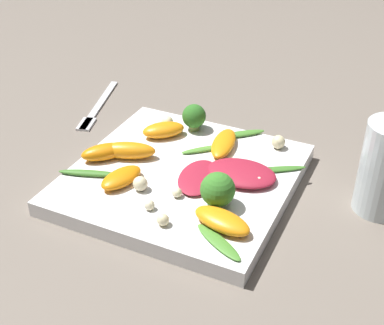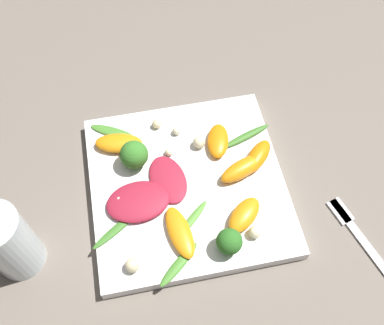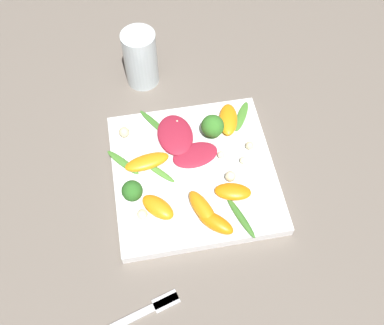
# 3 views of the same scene
# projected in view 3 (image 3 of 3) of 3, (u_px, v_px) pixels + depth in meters

# --- Properties ---
(ground_plane) EXTENTS (2.40, 2.40, 0.00)m
(ground_plane) POSITION_uv_depth(u_px,v_px,m) (194.00, 176.00, 0.78)
(ground_plane) COLOR #6B6056
(plate) EXTENTS (0.27, 0.27, 0.02)m
(plate) POSITION_uv_depth(u_px,v_px,m) (194.00, 173.00, 0.77)
(plate) COLOR white
(plate) RESTS_ON ground_plane
(drinking_glass) EXTENTS (0.06, 0.06, 0.12)m
(drinking_glass) POSITION_uv_depth(u_px,v_px,m) (141.00, 58.00, 0.85)
(drinking_glass) COLOR silver
(drinking_glass) RESTS_ON ground_plane
(fork) EXTENTS (0.17, 0.06, 0.01)m
(fork) POSITION_uv_depth(u_px,v_px,m) (136.00, 316.00, 0.65)
(fork) COLOR silver
(fork) RESTS_ON ground_plane
(radicchio_leaf_0) EXTENTS (0.07, 0.09, 0.01)m
(radicchio_leaf_0) POSITION_uv_depth(u_px,v_px,m) (175.00, 135.00, 0.79)
(radicchio_leaf_0) COLOR maroon
(radicchio_leaf_0) RESTS_ON plate
(radicchio_leaf_1) EXTENTS (0.09, 0.06, 0.01)m
(radicchio_leaf_1) POSITION_uv_depth(u_px,v_px,m) (195.00, 155.00, 0.77)
(radicchio_leaf_1) COLOR maroon
(radicchio_leaf_1) RESTS_ON plate
(orange_segment_0) EXTENTS (0.07, 0.05, 0.02)m
(orange_segment_0) POSITION_uv_depth(u_px,v_px,m) (233.00, 192.00, 0.73)
(orange_segment_0) COLOR orange
(orange_segment_0) RESTS_ON plate
(orange_segment_1) EXTENTS (0.08, 0.04, 0.02)m
(orange_segment_1) POSITION_uv_depth(u_px,v_px,m) (147.00, 162.00, 0.76)
(orange_segment_1) COLOR orange
(orange_segment_1) RESTS_ON plate
(orange_segment_2) EXTENTS (0.06, 0.06, 0.02)m
(orange_segment_2) POSITION_uv_depth(u_px,v_px,m) (216.00, 222.00, 0.70)
(orange_segment_2) COLOR orange
(orange_segment_2) RESTS_ON plate
(orange_segment_3) EXTENTS (0.05, 0.08, 0.02)m
(orange_segment_3) POSITION_uv_depth(u_px,v_px,m) (228.00, 119.00, 0.81)
(orange_segment_3) COLOR orange
(orange_segment_3) RESTS_ON plate
(orange_segment_4) EXTENTS (0.05, 0.08, 0.02)m
(orange_segment_4) POSITION_uv_depth(u_px,v_px,m) (204.00, 208.00, 0.71)
(orange_segment_4) COLOR orange
(orange_segment_4) RESTS_ON plate
(orange_segment_5) EXTENTS (0.06, 0.06, 0.02)m
(orange_segment_5) POSITION_uv_depth(u_px,v_px,m) (158.00, 207.00, 0.71)
(orange_segment_5) COLOR orange
(orange_segment_5) RESTS_ON plate
(broccoli_floret_0) EXTENTS (0.03, 0.03, 0.04)m
(broccoli_floret_0) POSITION_uv_depth(u_px,v_px,m) (132.00, 191.00, 0.72)
(broccoli_floret_0) COLOR #7A9E51
(broccoli_floret_0) RESTS_ON plate
(broccoli_floret_1) EXTENTS (0.04, 0.04, 0.04)m
(broccoli_floret_1) POSITION_uv_depth(u_px,v_px,m) (213.00, 126.00, 0.78)
(broccoli_floret_1) COLOR #84AD5B
(broccoli_floret_1) RESTS_ON plate
(arugula_sprig_0) EXTENTS (0.05, 0.06, 0.01)m
(arugula_sprig_0) POSITION_uv_depth(u_px,v_px,m) (159.00, 172.00, 0.76)
(arugula_sprig_0) COLOR #518E33
(arugula_sprig_0) RESTS_ON plate
(arugula_sprig_1) EXTENTS (0.05, 0.07, 0.00)m
(arugula_sprig_1) POSITION_uv_depth(u_px,v_px,m) (155.00, 124.00, 0.81)
(arugula_sprig_1) COLOR #3D7528
(arugula_sprig_1) RESTS_ON plate
(arugula_sprig_2) EXTENTS (0.06, 0.06, 0.01)m
(arugula_sprig_2) POSITION_uv_depth(u_px,v_px,m) (123.00, 162.00, 0.77)
(arugula_sprig_2) COLOR #47842D
(arugula_sprig_2) RESTS_ON plate
(arugula_sprig_3) EXTENTS (0.04, 0.08, 0.01)m
(arugula_sprig_3) POSITION_uv_depth(u_px,v_px,m) (241.00, 217.00, 0.71)
(arugula_sprig_3) COLOR #3D7528
(arugula_sprig_3) RESTS_ON plate
(arugula_sprig_4) EXTENTS (0.05, 0.07, 0.00)m
(arugula_sprig_4) POSITION_uv_depth(u_px,v_px,m) (241.00, 116.00, 0.82)
(arugula_sprig_4) COLOR #47842D
(arugula_sprig_4) RESTS_ON plate
(macadamia_nut_0) EXTENTS (0.01, 0.01, 0.01)m
(macadamia_nut_0) POSITION_uv_depth(u_px,v_px,m) (177.00, 123.00, 0.81)
(macadamia_nut_0) COLOR beige
(macadamia_nut_0) RESTS_ON plate
(macadamia_nut_1) EXTENTS (0.02, 0.02, 0.02)m
(macadamia_nut_1) POSITION_uv_depth(u_px,v_px,m) (124.00, 132.00, 0.79)
(macadamia_nut_1) COLOR beige
(macadamia_nut_1) RESTS_ON plate
(macadamia_nut_2) EXTENTS (0.02, 0.02, 0.02)m
(macadamia_nut_2) POSITION_uv_depth(u_px,v_px,m) (142.00, 214.00, 0.71)
(macadamia_nut_2) COLOR beige
(macadamia_nut_2) RESTS_ON plate
(macadamia_nut_3) EXTENTS (0.01, 0.01, 0.01)m
(macadamia_nut_3) POSITION_uv_depth(u_px,v_px,m) (243.00, 161.00, 0.76)
(macadamia_nut_3) COLOR beige
(macadamia_nut_3) RESTS_ON plate
(macadamia_nut_4) EXTENTS (0.01, 0.01, 0.01)m
(macadamia_nut_4) POSITION_uv_depth(u_px,v_px,m) (221.00, 155.00, 0.77)
(macadamia_nut_4) COLOR beige
(macadamia_nut_4) RESTS_ON plate
(macadamia_nut_5) EXTENTS (0.02, 0.02, 0.02)m
(macadamia_nut_5) POSITION_uv_depth(u_px,v_px,m) (230.00, 176.00, 0.74)
(macadamia_nut_5) COLOR beige
(macadamia_nut_5) RESTS_ON plate
(macadamia_nut_6) EXTENTS (0.01, 0.01, 0.01)m
(macadamia_nut_6) POSITION_uv_depth(u_px,v_px,m) (250.00, 145.00, 0.78)
(macadamia_nut_6) COLOR beige
(macadamia_nut_6) RESTS_ON plate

